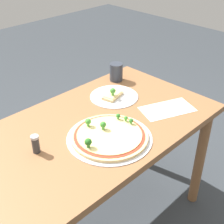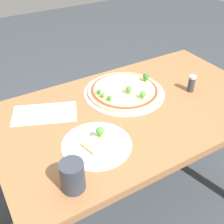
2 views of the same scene
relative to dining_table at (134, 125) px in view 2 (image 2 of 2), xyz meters
The scene contains 7 objects.
ground_plane 0.63m from the dining_table, ahead, with size 8.00×8.00×0.00m, color #33383D.
dining_table is the anchor object (origin of this frame).
pizza_tray_whole 0.18m from the dining_table, 78.60° to the left, with size 0.40×0.40×0.07m.
pizza_tray_slice 0.31m from the dining_table, 153.97° to the right, with size 0.27×0.27×0.07m.
drinking_cup 0.53m from the dining_table, 147.81° to the right, with size 0.08×0.08×0.11m, color #2D333D.
condiment_shaker 0.35m from the dining_table, ahead, with size 0.04×0.04×0.09m.
paper_menu 0.42m from the dining_table, 155.72° to the left, with size 0.28×0.15×0.00m, color silver.
Camera 2 is at (-0.62, -0.85, 1.48)m, focal length 45.00 mm.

